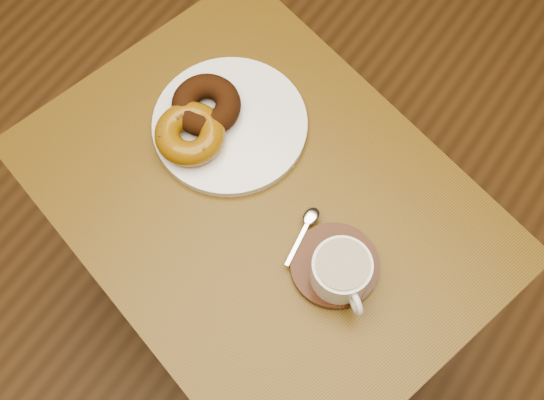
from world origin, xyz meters
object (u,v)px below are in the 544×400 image
Objects in this scene: donut_plate at (230,125)px; saucer at (334,266)px; coffee_cup at (341,271)px; cafe_table at (263,223)px.

saucer is (0.28, -0.10, -0.00)m from donut_plate.
donut_plate is at bearing -168.28° from coffee_cup.
cafe_table is 6.33× the size of saucer.
donut_plate is at bearing 159.47° from saucer.
cafe_table is 0.20m from saucer.
cafe_table is at bearing -32.08° from donut_plate.
cafe_table is 0.19m from donut_plate.
donut_plate is 0.32m from coffee_cup.
saucer is (0.16, -0.03, 0.12)m from cafe_table.
coffee_cup is at bearing -38.34° from saucer.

